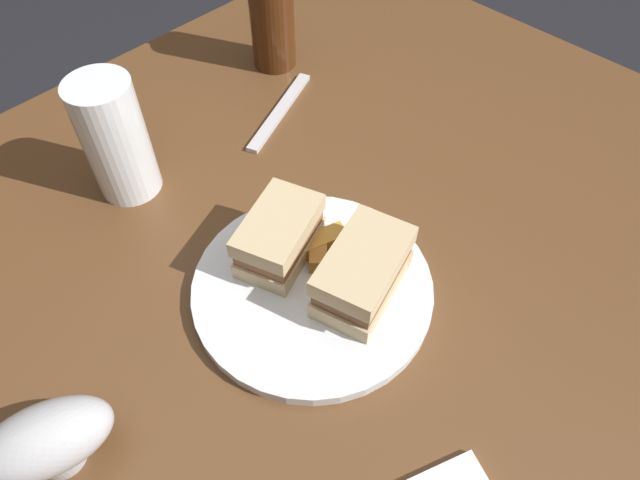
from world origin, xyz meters
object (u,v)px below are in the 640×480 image
object	(u,v)px
sandwich_half_left	(363,272)
gravy_boat	(44,441)
sandwich_half_right	(282,238)
pint_glass	(118,146)
plate	(312,288)
fork	(280,111)

from	to	relation	value
sandwich_half_left	gravy_boat	xyz separation A→B (m)	(-0.32, 0.08, -0.00)
sandwich_half_right	pint_glass	size ratio (longest dim) A/B	0.78
plate	gravy_boat	distance (m)	0.29
gravy_boat	sandwich_half_right	bearing A→B (deg)	2.95
plate	gravy_boat	size ratio (longest dim) A/B	1.95
sandwich_half_left	gravy_boat	distance (m)	0.33
sandwich_half_left	sandwich_half_right	size ratio (longest dim) A/B	1.08
gravy_boat	fork	world-z (taller)	gravy_boat
plate	sandwich_half_left	xyz separation A→B (m)	(0.03, -0.04, 0.04)
sandwich_half_left	pint_glass	distance (m)	0.33
plate	pint_glass	xyz separation A→B (m)	(-0.05, 0.28, 0.06)
plate	sandwich_half_left	size ratio (longest dim) A/B	2.02
sandwich_half_right	gravy_boat	size ratio (longest dim) A/B	0.89
pint_glass	fork	size ratio (longest dim) A/B	0.86
sandwich_half_left	pint_glass	bearing A→B (deg)	103.65
sandwich_half_left	pint_glass	xyz separation A→B (m)	(-0.08, 0.32, 0.02)
sandwich_half_right	pint_glass	world-z (taller)	pint_glass
sandwich_half_left	sandwich_half_right	world-z (taller)	sandwich_half_left
plate	gravy_boat	xyz separation A→B (m)	(-0.28, 0.04, 0.04)
fork	plate	bearing A→B (deg)	31.56
sandwich_half_right	fork	world-z (taller)	sandwich_half_right
pint_glass	plate	bearing A→B (deg)	-80.78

